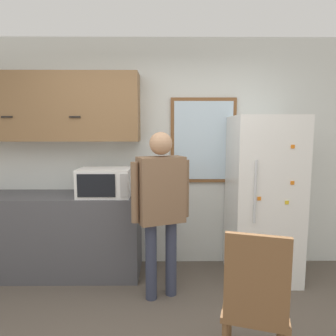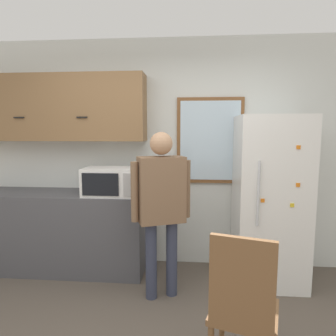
{
  "view_description": "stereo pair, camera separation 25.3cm",
  "coord_description": "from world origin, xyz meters",
  "px_view_note": "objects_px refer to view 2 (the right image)",
  "views": [
    {
      "loc": [
        0.19,
        -1.74,
        1.64
      ],
      "look_at": [
        0.21,
        1.02,
        1.29
      ],
      "focal_mm": 32.0,
      "sensor_mm": 36.0,
      "label": 1
    },
    {
      "loc": [
        0.44,
        -1.73,
        1.64
      ],
      "look_at": [
        0.21,
        1.02,
        1.29
      ],
      "focal_mm": 32.0,
      "sensor_mm": 36.0,
      "label": 2
    }
  ],
  "objects_px": {
    "microwave": "(110,181)",
    "person": "(161,199)",
    "chair": "(243,305)",
    "refrigerator": "(269,200)"
  },
  "relations": [
    {
      "from": "microwave",
      "to": "person",
      "type": "height_order",
      "value": "person"
    },
    {
      "from": "microwave",
      "to": "refrigerator",
      "type": "xyz_separation_m",
      "value": [
        1.73,
        0.02,
        -0.18
      ]
    },
    {
      "from": "microwave",
      "to": "refrigerator",
      "type": "bearing_deg",
      "value": 0.59
    },
    {
      "from": "microwave",
      "to": "chair",
      "type": "distance_m",
      "value": 1.95
    },
    {
      "from": "microwave",
      "to": "person",
      "type": "relative_size",
      "value": 0.34
    },
    {
      "from": "person",
      "to": "chair",
      "type": "xyz_separation_m",
      "value": [
        0.62,
        -1.0,
        -0.43
      ]
    },
    {
      "from": "microwave",
      "to": "refrigerator",
      "type": "distance_m",
      "value": 1.74
    },
    {
      "from": "microwave",
      "to": "chair",
      "type": "height_order",
      "value": "microwave"
    },
    {
      "from": "microwave",
      "to": "chair",
      "type": "xyz_separation_m",
      "value": [
        1.24,
        -1.42,
        -0.52
      ]
    },
    {
      "from": "microwave",
      "to": "chair",
      "type": "relative_size",
      "value": 0.54
    }
  ]
}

